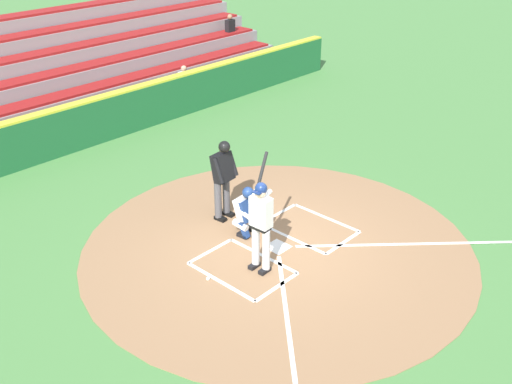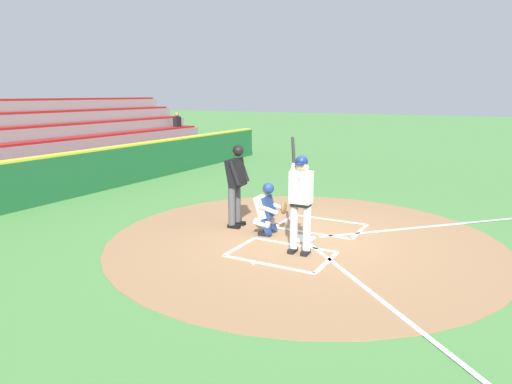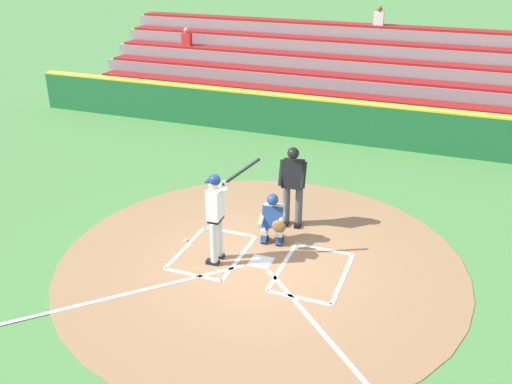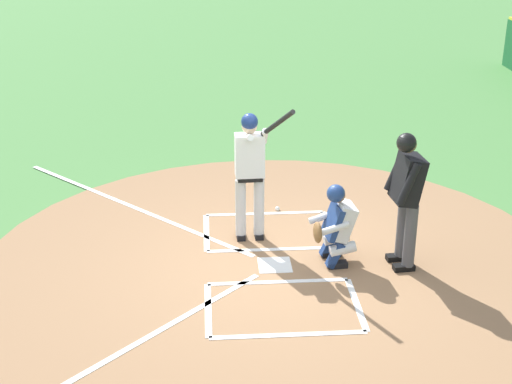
{
  "view_description": "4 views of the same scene",
  "coord_description": "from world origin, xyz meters",
  "px_view_note": "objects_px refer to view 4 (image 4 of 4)",
  "views": [
    {
      "loc": [
        8.07,
        6.87,
        6.74
      ],
      "look_at": [
        -0.02,
        -0.62,
        1.06
      ],
      "focal_mm": 42.7,
      "sensor_mm": 36.0,
      "label": 1
    },
    {
      "loc": [
        8.36,
        3.44,
        2.96
      ],
      "look_at": [
        0.16,
        -1.02,
        0.93
      ],
      "focal_mm": 31.77,
      "sensor_mm": 36.0,
      "label": 2
    },
    {
      "loc": [
        -3.3,
        9.01,
        5.98
      ],
      "look_at": [
        0.31,
        -0.55,
        1.24
      ],
      "focal_mm": 39.83,
      "sensor_mm": 36.0,
      "label": 3
    },
    {
      "loc": [
        -8.74,
        0.87,
        4.8
      ],
      "look_at": [
        0.12,
        0.24,
        1.03
      ],
      "focal_mm": 52.38,
      "sensor_mm": 36.0,
      "label": 4
    }
  ],
  "objects_px": {
    "batter": "(251,168)",
    "baseball": "(277,209)",
    "plate_umpire": "(407,192)",
    "catcher": "(336,223)"
  },
  "relations": [
    {
      "from": "batter",
      "to": "baseball",
      "type": "height_order",
      "value": "batter"
    },
    {
      "from": "batter",
      "to": "catcher",
      "type": "height_order",
      "value": "batter"
    },
    {
      "from": "catcher",
      "to": "baseball",
      "type": "height_order",
      "value": "catcher"
    },
    {
      "from": "plate_umpire",
      "to": "batter",
      "type": "bearing_deg",
      "value": 64.6
    },
    {
      "from": "catcher",
      "to": "plate_umpire",
      "type": "distance_m",
      "value": 1.01
    },
    {
      "from": "batter",
      "to": "plate_umpire",
      "type": "relative_size",
      "value": 1.14
    },
    {
      "from": "plate_umpire",
      "to": "baseball",
      "type": "distance_m",
      "value": 2.6
    },
    {
      "from": "plate_umpire",
      "to": "baseball",
      "type": "xyz_separation_m",
      "value": [
        1.87,
        1.47,
        -1.04
      ]
    },
    {
      "from": "batter",
      "to": "baseball",
      "type": "bearing_deg",
      "value": -26.54
    },
    {
      "from": "baseball",
      "to": "plate_umpire",
      "type": "bearing_deg",
      "value": -141.93
    }
  ]
}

